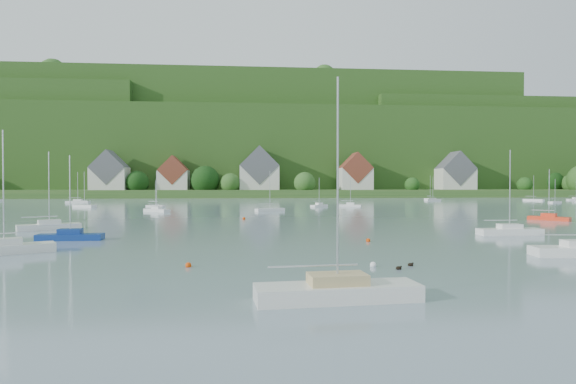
{
  "coord_description": "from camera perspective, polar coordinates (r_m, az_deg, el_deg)",
  "views": [
    {
      "loc": [
        -0.19,
        -10.39,
        5.5
      ],
      "look_at": [
        7.2,
        75.0,
        4.0
      ],
      "focal_mm": 29.86,
      "sensor_mm": 36.0,
      "label": 1
    }
  ],
  "objects": [
    {
      "name": "far_shore_strip",
      "position": [
        210.43,
        -4.89,
        -0.09
      ],
      "size": [
        600.0,
        60.0,
        3.0
      ],
      "primitive_type": "cube",
      "color": "#29531F",
      "rests_on": "ground"
    },
    {
      "name": "forested_ridge",
      "position": [
        279.5,
        -4.83,
        4.56
      ],
      "size": [
        620.0,
        181.22,
        69.89
      ],
      "color": "#1F4315",
      "rests_on": "ground"
    },
    {
      "name": "village_building_0",
      "position": [
        204.9,
        -20.47,
        2.06
      ],
      "size": [
        14.0,
        10.4,
        16.0
      ],
      "color": "silver",
      "rests_on": "far_shore_strip"
    },
    {
      "name": "village_building_1",
      "position": [
        201.64,
        -13.45,
        1.9
      ],
      "size": [
        12.0,
        9.36,
        14.0
      ],
      "color": "silver",
      "rests_on": "far_shore_strip"
    },
    {
      "name": "village_building_2",
      "position": [
        198.52,
        -3.45,
        2.38
      ],
      "size": [
        16.0,
        11.44,
        18.0
      ],
      "color": "silver",
      "rests_on": "far_shore_strip"
    },
    {
      "name": "village_building_3",
      "position": [
        201.56,
        8.02,
        2.11
      ],
      "size": [
        13.0,
        10.4,
        15.5
      ],
      "color": "silver",
      "rests_on": "far_shore_strip"
    },
    {
      "name": "village_building_4",
      "position": [
        219.79,
        19.3,
        2.01
      ],
      "size": [
        15.0,
        10.4,
        16.5
      ],
      "color": "silver",
      "rests_on": "far_shore_strip"
    },
    {
      "name": "near_sailboat_0",
      "position": [
        43.65,
        -30.73,
        -5.73
      ],
      "size": [
        7.27,
        5.17,
        9.69
      ],
      "rotation": [
        0.0,
        0.0,
        0.49
      ],
      "color": "white",
      "rests_on": "ground"
    },
    {
      "name": "near_sailboat_1",
      "position": [
        51.31,
        -24.5,
        -4.74
      ],
      "size": [
        6.16,
        1.9,
        8.25
      ],
      "rotation": [
        0.0,
        0.0,
        0.03
      ],
      "color": "navy",
      "rests_on": "ground"
    },
    {
      "name": "near_sailboat_2",
      "position": [
        23.03,
        5.91,
        -11.51
      ],
      "size": [
        7.92,
        2.83,
        10.48
      ],
      "rotation": [
        0.0,
        0.0,
        0.09
      ],
      "color": "white",
      "rests_on": "ground"
    },
    {
      "name": "near_sailboat_3",
      "position": [
        56.76,
        24.87,
        -4.18
      ],
      "size": [
        6.77,
        1.94,
        9.12
      ],
      "rotation": [
        0.0,
        0.0,
        0.01
      ],
      "color": "white",
      "rests_on": "ground"
    },
    {
      "name": "near_sailboat_5",
      "position": [
        81.81,
        28.63,
        -2.68
      ],
      "size": [
        4.96,
        5.3,
        7.67
      ],
      "rotation": [
        0.0,
        0.0,
        -0.84
      ],
      "color": "red",
      "rests_on": "ground"
    },
    {
      "name": "near_sailboat_6",
      "position": [
        63.89,
        -26.54,
        -3.61
      ],
      "size": [
        6.94,
        5.12,
        9.31
      ],
      "rotation": [
        0.0,
        0.0,
        0.52
      ],
      "color": "white",
      "rests_on": "ground"
    },
    {
      "name": "mooring_buoy_0",
      "position": [
        32.57,
        -11.78,
        -8.74
      ],
      "size": [
        0.41,
        0.41,
        0.41
      ],
      "primitive_type": "sphere",
      "color": "#DD4006",
      "rests_on": "ground"
    },
    {
      "name": "mooring_buoy_1",
      "position": [
        32.5,
        10.1,
        -8.75
      ],
      "size": [
        0.43,
        0.43,
        0.43
      ],
      "primitive_type": "sphere",
      "color": "white",
      "rests_on": "ground"
    },
    {
      "name": "mooring_buoy_2",
      "position": [
        46.1,
        9.52,
        -5.86
      ],
      "size": [
        0.42,
        0.42,
        0.42
      ],
      "primitive_type": "sphere",
      "color": "#DD4006",
      "rests_on": "ground"
    },
    {
      "name": "mooring_buoy_3",
      "position": [
        73.78,
        -5.27,
        -3.28
      ],
      "size": [
        0.49,
        0.49,
        0.49
      ],
      "primitive_type": "sphere",
      "color": "#DD4006",
      "rests_on": "ground"
    },
    {
      "name": "duck_pair",
      "position": [
        32.52,
        13.74,
        -8.59
      ],
      "size": [
        1.61,
        1.45,
        0.29
      ],
      "color": "black",
      "rests_on": "ground"
    },
    {
      "name": "far_sailboat_cluster",
      "position": [
        130.6,
        -1.87,
        -1.25
      ],
      "size": [
        202.31,
        67.96,
        8.71
      ],
      "color": "white",
      "rests_on": "ground"
    }
  ]
}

